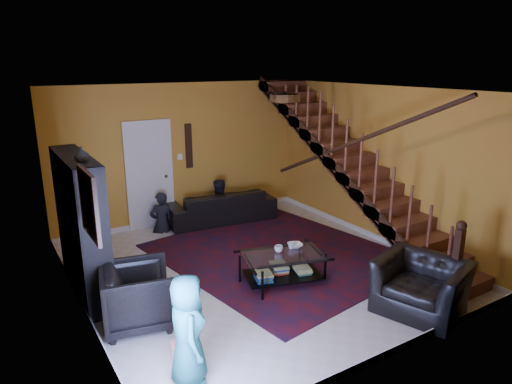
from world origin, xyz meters
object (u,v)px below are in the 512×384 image
(armchair_left, at_px, (138,296))
(armchair_right, at_px, (421,286))
(bookshelf, at_px, (82,228))
(coffee_table, at_px, (283,266))
(sofa, at_px, (221,206))

(armchair_left, xyz_separation_m, armchair_right, (3.27, -1.62, -0.04))
(bookshelf, xyz_separation_m, armchair_right, (3.63, -2.85, -0.61))
(armchair_left, height_order, coffee_table, armchair_left)
(sofa, bearing_deg, coffee_table, 87.41)
(bookshelf, height_order, sofa, bookshelf)
(sofa, height_order, coffee_table, sofa)
(armchair_right, bearing_deg, coffee_table, -164.44)
(coffee_table, bearing_deg, sofa, 80.59)
(armchair_left, relative_size, coffee_table, 0.66)
(sofa, xyz_separation_m, armchair_left, (-2.67, -2.93, 0.07))
(armchair_left, bearing_deg, coffee_table, -78.51)
(coffee_table, bearing_deg, armchair_left, 179.83)
(armchair_right, height_order, coffee_table, armchair_right)
(bookshelf, xyz_separation_m, coffee_table, (2.54, -1.23, -0.71))
(armchair_left, distance_m, armchair_right, 3.65)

